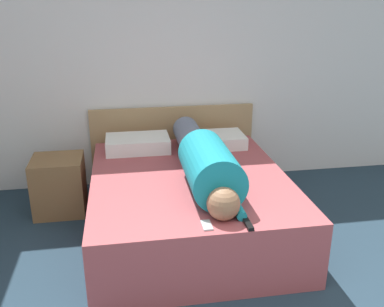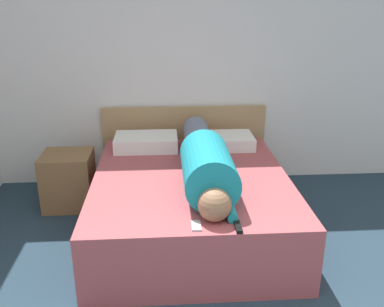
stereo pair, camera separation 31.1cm
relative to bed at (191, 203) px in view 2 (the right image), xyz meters
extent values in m
cube|color=white|center=(0.10, 1.17, 1.04)|extent=(5.43, 0.06, 2.60)
cube|color=#A84C51|center=(0.00, 0.00, 0.00)|extent=(1.63, 1.96, 0.53)
cube|color=tan|center=(0.00, 1.10, 0.16)|extent=(1.75, 0.04, 0.85)
cube|color=brown|center=(-1.16, 0.56, 0.01)|extent=(0.47, 0.44, 0.54)
sphere|color=#936B4C|center=(0.11, -0.78, 0.38)|extent=(0.23, 0.23, 0.23)
cylinder|color=teal|center=(0.11, -0.34, 0.46)|extent=(0.39, 0.75, 0.39)
cylinder|color=slate|center=(0.11, 0.48, 0.39)|extent=(0.26, 0.89, 0.26)
cylinder|color=teal|center=(0.23, -0.73, 0.30)|extent=(0.07, 0.22, 0.07)
cube|color=white|center=(-0.40, 0.70, 0.33)|extent=(0.61, 0.40, 0.14)
cube|color=white|center=(0.38, 0.70, 0.32)|extent=(0.58, 0.40, 0.12)
cube|color=black|center=(0.25, -0.90, 0.28)|extent=(0.04, 0.15, 0.02)
cube|color=#B2B7BC|center=(-0.02, -0.86, 0.27)|extent=(0.06, 0.13, 0.01)
camera|label=1|loc=(-0.53, -3.29, 1.69)|focal=40.00mm
camera|label=2|loc=(-0.22, -3.32, 1.69)|focal=40.00mm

